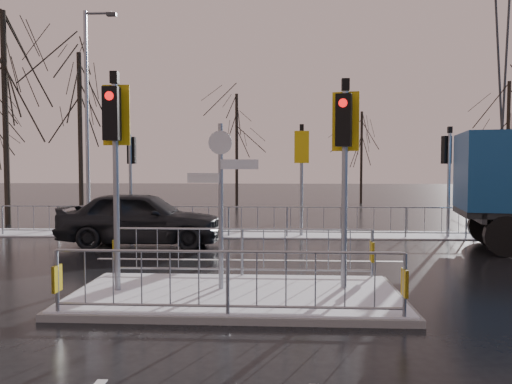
{
  "coord_description": "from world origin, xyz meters",
  "views": [
    {
      "loc": [
        0.84,
        -8.96,
        2.44
      ],
      "look_at": [
        0.19,
        3.25,
        1.8
      ],
      "focal_mm": 35.0,
      "sensor_mm": 36.0,
      "label": 1
    }
  ],
  "objects": [
    {
      "name": "ground",
      "position": [
        0.0,
        0.0,
        0.0
      ],
      "size": [
        120.0,
        120.0,
        0.0
      ],
      "primitive_type": "plane",
      "color": "black",
      "rests_on": "ground"
    },
    {
      "name": "snow_verge",
      "position": [
        0.0,
        8.6,
        0.02
      ],
      "size": [
        30.0,
        2.0,
        0.04
      ],
      "primitive_type": "cube",
      "color": "white",
      "rests_on": "ground"
    },
    {
      "name": "lane_markings",
      "position": [
        0.0,
        -0.33,
        0.0
      ],
      "size": [
        8.0,
        11.38,
        0.01
      ],
      "color": "silver",
      "rests_on": "ground"
    },
    {
      "name": "traffic_island",
      "position": [
        -0.01,
        0.01,
        0.39
      ],
      "size": [
        6.0,
        3.04,
        4.15
      ],
      "color": "slate",
      "rests_on": "ground"
    },
    {
      "name": "far_kerb_fixtures",
      "position": [
        0.29,
        8.09,
        1.02
      ],
      "size": [
        18.0,
        0.65,
        3.83
      ],
      "color": "gray",
      "rests_on": "ground"
    },
    {
      "name": "car_far_lane",
      "position": [
        -3.47,
        6.04,
        0.84
      ],
      "size": [
        4.99,
        2.09,
        1.69
      ],
      "primitive_type": "imported",
      "rotation": [
        0.0,
        0.0,
        1.59
      ],
      "color": "black",
      "rests_on": "ground"
    },
    {
      "name": "tree_near_a",
      "position": [
        -10.5,
        11.0,
        6.11
      ],
      "size": [
        4.75,
        4.75,
        8.97
      ],
      "color": "black",
      "rests_on": "ground"
    },
    {
      "name": "tree_near_b",
      "position": [
        -8.0,
        12.5,
        5.15
      ],
      "size": [
        4.0,
        4.0,
        7.55
      ],
      "color": "black",
      "rests_on": "ground"
    },
    {
      "name": "tree_far_a",
      "position": [
        -2.0,
        22.0,
        4.82
      ],
      "size": [
        3.75,
        3.75,
        7.08
      ],
      "color": "black",
      "rests_on": "ground"
    },
    {
      "name": "tree_far_b",
      "position": [
        6.0,
        24.0,
        4.18
      ],
      "size": [
        3.25,
        3.25,
        6.14
      ],
      "color": "black",
      "rests_on": "ground"
    },
    {
      "name": "tree_far_c",
      "position": [
        14.0,
        21.0,
        5.15
      ],
      "size": [
        4.0,
        4.0,
        7.55
      ],
      "color": "black",
      "rests_on": "ground"
    },
    {
      "name": "street_lamp_left",
      "position": [
        -6.43,
        9.5,
        4.49
      ],
      "size": [
        1.25,
        0.18,
        8.2
      ],
      "color": "gray",
      "rests_on": "ground"
    },
    {
      "name": "pylon_wires",
      "position": [
        16.88,
        30.0,
        11.03
      ],
      "size": [
        70.0,
        2.38,
        19.97
      ],
      "color": "#2D3033",
      "rests_on": "ground"
    }
  ]
}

